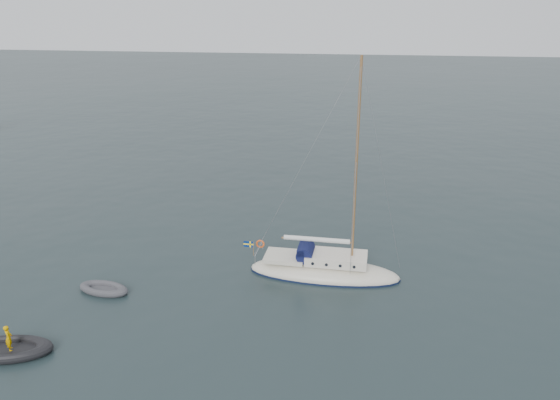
# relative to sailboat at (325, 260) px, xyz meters

# --- Properties ---
(ground) EXTENTS (300.00, 300.00, 0.00)m
(ground) POSITION_rel_sailboat_xyz_m (-2.14, -2.19, -1.00)
(ground) COLOR black
(ground) RESTS_ON ground
(sailboat) EXTENTS (9.30, 2.79, 13.24)m
(sailboat) POSITION_rel_sailboat_xyz_m (0.00, 0.00, 0.00)
(sailboat) COLOR beige
(sailboat) RESTS_ON ground
(dinghy) EXTENTS (2.98, 1.35, 0.43)m
(dinghy) POSITION_rel_sailboat_xyz_m (-11.95, -3.89, -0.81)
(dinghy) COLOR #444448
(dinghy) RESTS_ON ground
(rib) EXTENTS (4.25, 1.93, 1.49)m
(rib) POSITION_rel_sailboat_xyz_m (-13.81, -9.92, -0.76)
(rib) COLOR black
(rib) RESTS_ON ground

